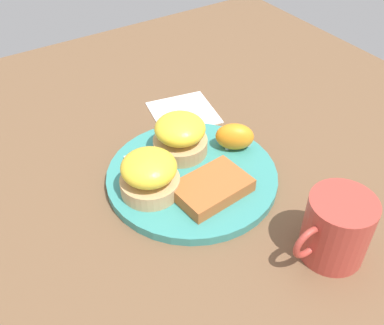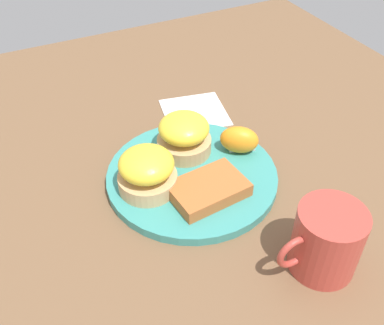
{
  "view_description": "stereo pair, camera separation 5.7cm",
  "coord_description": "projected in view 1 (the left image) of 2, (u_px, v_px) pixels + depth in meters",
  "views": [
    {
      "loc": [
        0.27,
        0.42,
        0.46
      ],
      "look_at": [
        0.0,
        0.0,
        0.03
      ],
      "focal_mm": 42.0,
      "sensor_mm": 36.0,
      "label": 1
    },
    {
      "loc": [
        0.22,
        0.45,
        0.46
      ],
      "look_at": [
        0.0,
        0.0,
        0.03
      ],
      "focal_mm": 42.0,
      "sensor_mm": 36.0,
      "label": 2
    }
  ],
  "objects": [
    {
      "name": "cup",
      "position": [
        336.0,
        228.0,
        0.54
      ],
      "size": [
        0.11,
        0.08,
        0.09
      ],
      "color": "#B23D33",
      "rests_on": "ground_plane"
    },
    {
      "name": "sandwich_benedict_left",
      "position": [
        180.0,
        135.0,
        0.69
      ],
      "size": [
        0.08,
        0.08,
        0.06
      ],
      "color": "tan",
      "rests_on": "plate"
    },
    {
      "name": "orange_wedge",
      "position": [
        235.0,
        137.0,
        0.7
      ],
      "size": [
        0.07,
        0.06,
        0.04
      ],
      "primitive_type": "ellipsoid",
      "rotation": [
        0.0,
        0.0,
        2.49
      ],
      "color": "orange",
      "rests_on": "plate"
    },
    {
      "name": "plate",
      "position": [
        192.0,
        176.0,
        0.67
      ],
      "size": [
        0.25,
        0.25,
        0.01
      ],
      "primitive_type": "cylinder",
      "color": "teal",
      "rests_on": "ground_plane"
    },
    {
      "name": "fork",
      "position": [
        196.0,
        148.0,
        0.71
      ],
      "size": [
        0.19,
        0.08,
        0.0
      ],
      "color": "silver",
      "rests_on": "plate"
    },
    {
      "name": "ground_plane",
      "position": [
        192.0,
        180.0,
        0.68
      ],
      "size": [
        1.1,
        1.1,
        0.0
      ],
      "primitive_type": "plane",
      "color": "brown"
    },
    {
      "name": "hashbrown_patty",
      "position": [
        211.0,
        188.0,
        0.63
      ],
      "size": [
        0.11,
        0.08,
        0.02
      ],
      "primitive_type": "cube",
      "rotation": [
        0.0,
        0.0,
        0.1
      ],
      "color": "#AC5D2C",
      "rests_on": "plate"
    },
    {
      "name": "sandwich_benedict_right",
      "position": [
        148.0,
        173.0,
        0.62
      ],
      "size": [
        0.08,
        0.08,
        0.06
      ],
      "color": "tan",
      "rests_on": "plate"
    },
    {
      "name": "napkin",
      "position": [
        183.0,
        112.0,
        0.81
      ],
      "size": [
        0.13,
        0.13,
        0.0
      ],
      "primitive_type": "cube",
      "rotation": [
        0.0,
        0.0,
        -0.19
      ],
      "color": "white",
      "rests_on": "ground_plane"
    }
  ]
}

